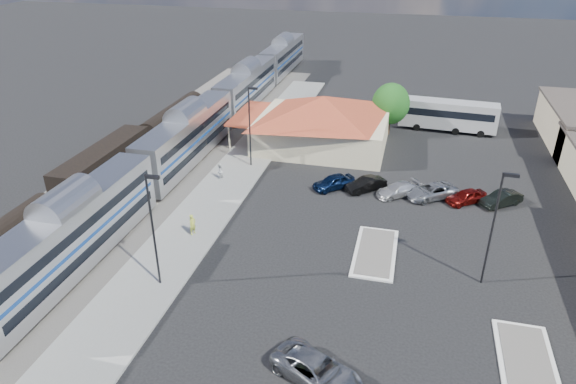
# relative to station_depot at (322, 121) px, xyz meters

# --- Properties ---
(ground) EXTENTS (280.00, 280.00, 0.00)m
(ground) POSITION_rel_station_depot_xyz_m (4.56, -24.00, -3.13)
(ground) COLOR black
(ground) RESTS_ON ground
(railbed) EXTENTS (16.00, 100.00, 0.12)m
(railbed) POSITION_rel_station_depot_xyz_m (-16.44, -16.00, -3.07)
(railbed) COLOR #4C4944
(railbed) RESTS_ON ground
(platform) EXTENTS (5.50, 92.00, 0.18)m
(platform) POSITION_rel_station_depot_xyz_m (-7.44, -18.00, -3.04)
(platform) COLOR gray
(platform) RESTS_ON ground
(passenger_train) EXTENTS (3.00, 104.00, 5.55)m
(passenger_train) POSITION_rel_station_depot_xyz_m (-13.44, -8.70, -0.26)
(passenger_train) COLOR silver
(passenger_train) RESTS_ON ground
(freight_cars) EXTENTS (2.80, 46.00, 4.00)m
(freight_cars) POSITION_rel_station_depot_xyz_m (-19.44, -15.91, -1.21)
(freight_cars) COLOR black
(freight_cars) RESTS_ON ground
(station_depot) EXTENTS (18.35, 12.24, 6.20)m
(station_depot) POSITION_rel_station_depot_xyz_m (0.00, 0.00, 0.00)
(station_depot) COLOR #C4B78F
(station_depot) RESTS_ON ground
(traffic_island_south) EXTENTS (3.30, 7.50, 0.21)m
(traffic_island_south) POSITION_rel_station_depot_xyz_m (8.56, -22.00, -3.03)
(traffic_island_south) COLOR silver
(traffic_island_south) RESTS_ON ground
(traffic_island_north) EXTENTS (3.30, 7.50, 0.21)m
(traffic_island_north) POSITION_rel_station_depot_xyz_m (18.56, -32.00, -3.03)
(traffic_island_north) COLOR silver
(traffic_island_north) RESTS_ON ground
(lamp_plat_s) EXTENTS (1.08, 0.25, 9.00)m
(lamp_plat_s) POSITION_rel_station_depot_xyz_m (-6.34, -30.00, 2.21)
(lamp_plat_s) COLOR black
(lamp_plat_s) RESTS_ON ground
(lamp_plat_n) EXTENTS (1.08, 0.25, 9.00)m
(lamp_plat_n) POSITION_rel_station_depot_xyz_m (-6.34, -8.00, 2.21)
(lamp_plat_n) COLOR black
(lamp_plat_n) RESTS_ON ground
(lamp_lot) EXTENTS (1.08, 0.25, 9.00)m
(lamp_lot) POSITION_rel_station_depot_xyz_m (16.66, -24.00, 2.21)
(lamp_lot) COLOR black
(lamp_lot) RESTS_ON ground
(tree_depot) EXTENTS (4.71, 4.71, 6.63)m
(tree_depot) POSITION_rel_station_depot_xyz_m (7.56, 6.00, 0.89)
(tree_depot) COLOR #382314
(tree_depot) RESTS_ON ground
(suv) EXTENTS (6.21, 4.89, 1.57)m
(suv) POSITION_rel_station_depot_xyz_m (6.52, -36.12, -2.35)
(suv) COLOR gray
(suv) RESTS_ON ground
(coach_bus) EXTENTS (12.36, 3.51, 3.92)m
(coach_bus) POSITION_rel_station_depot_xyz_m (14.81, 9.15, -0.88)
(coach_bus) COLOR silver
(coach_bus) RESTS_ON ground
(person_a) EXTENTS (0.68, 0.80, 1.86)m
(person_a) POSITION_rel_station_depot_xyz_m (-6.81, -23.06, -2.02)
(person_a) COLOR #B2BE3B
(person_a) RESTS_ON platform
(person_b) EXTENTS (0.85, 0.96, 1.63)m
(person_b) POSITION_rel_station_depot_xyz_m (-8.56, -12.05, -2.14)
(person_b) COLOR white
(person_b) RESTS_ON platform
(parked_car_a) EXTENTS (4.47, 4.19, 1.49)m
(parked_car_a) POSITION_rel_station_depot_xyz_m (3.33, -11.21, -2.39)
(parked_car_a) COLOR #0B1A3A
(parked_car_a) RESTS_ON ground
(parked_car_b) EXTENTS (4.18, 3.84, 1.39)m
(parked_car_b) POSITION_rel_station_depot_xyz_m (6.53, -10.91, -2.44)
(parked_car_b) COLOR black
(parked_car_b) RESTS_ON ground
(parked_car_c) EXTENTS (4.68, 4.20, 1.31)m
(parked_car_c) POSITION_rel_station_depot_xyz_m (9.73, -11.21, -2.48)
(parked_car_c) COLOR beige
(parked_car_c) RESTS_ON ground
(parked_car_d) EXTENTS (5.61, 4.88, 1.44)m
(parked_car_d) POSITION_rel_station_depot_xyz_m (12.93, -10.91, -2.41)
(parked_car_d) COLOR #909498
(parked_car_d) RESTS_ON ground
(parked_car_e) EXTENTS (4.21, 3.66, 1.37)m
(parked_car_e) POSITION_rel_station_depot_xyz_m (16.13, -11.21, -2.45)
(parked_car_e) COLOR maroon
(parked_car_e) RESTS_ON ground
(parked_car_f) EXTENTS (4.22, 3.80, 1.39)m
(parked_car_f) POSITION_rel_station_depot_xyz_m (19.33, -10.91, -2.43)
(parked_car_f) COLOR black
(parked_car_f) RESTS_ON ground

